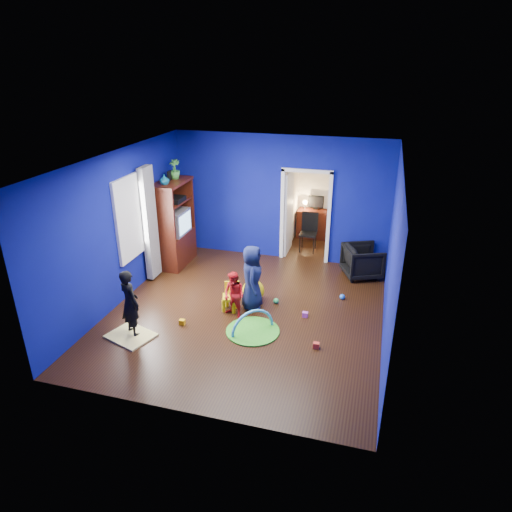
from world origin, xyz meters
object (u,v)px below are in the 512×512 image
(child_black, at_px, (130,303))
(hopper_ball, at_px, (253,291))
(armchair, at_px, (362,261))
(play_mat, at_px, (253,331))
(study_desk, at_px, (314,224))
(toddler_red, at_px, (234,295))
(kid_chair, at_px, (230,298))
(folding_chair, at_px, (308,233))
(crt_tv, at_px, (176,222))
(tv_armoire, at_px, (174,224))
(child_navy, at_px, (252,278))
(vase, at_px, (164,180))

(child_black, bearing_deg, hopper_ball, -103.84)
(armchair, distance_m, play_mat, 3.28)
(study_desk, bearing_deg, toddler_red, -99.88)
(play_mat, bearing_deg, child_black, -162.88)
(child_black, xyz_separation_m, kid_chair, (1.37, 1.23, -0.36))
(hopper_ball, height_order, folding_chair, folding_chair)
(study_desk, bearing_deg, crt_tv, -137.67)
(toddler_red, bearing_deg, folding_chair, 101.30)
(child_black, height_order, toddler_red, child_black)
(tv_armoire, xyz_separation_m, hopper_ball, (2.22, -1.25, -0.76))
(child_navy, relative_size, hopper_ball, 2.89)
(child_navy, xyz_separation_m, crt_tv, (-2.23, 1.50, 0.38))
(child_navy, relative_size, play_mat, 1.35)
(vase, bearing_deg, crt_tv, 82.41)
(kid_chair, relative_size, play_mat, 0.53)
(toddler_red, xyz_separation_m, folding_chair, (0.77, 3.48, 0.01))
(tv_armoire, xyz_separation_m, crt_tv, (0.04, 0.00, 0.04))
(hopper_ball, relative_size, folding_chair, 0.48)
(toddler_red, xyz_separation_m, tv_armoire, (-2.05, 1.91, 0.53))
(child_black, relative_size, kid_chair, 2.43)
(child_black, relative_size, vase, 5.64)
(armchair, distance_m, child_navy, 2.78)
(crt_tv, height_order, kid_chair, crt_tv)
(toddler_red, distance_m, vase, 3.07)
(child_black, bearing_deg, study_desk, -81.51)
(child_navy, distance_m, hopper_ball, 0.49)
(child_navy, xyz_separation_m, study_desk, (0.55, 4.03, -0.26))
(armchair, relative_size, crt_tv, 1.11)
(child_black, xyz_separation_m, play_mat, (1.99, 0.61, -0.60))
(armchair, height_order, vase, vase)
(toddler_red, relative_size, crt_tv, 1.27)
(vase, height_order, hopper_ball, vase)
(armchair, height_order, play_mat, armchair)
(toddler_red, distance_m, tv_armoire, 2.85)
(play_mat, bearing_deg, vase, 141.23)
(kid_chair, bearing_deg, hopper_ball, 36.63)
(child_navy, relative_size, crt_tv, 1.82)
(toddler_red, bearing_deg, crt_tv, 160.25)
(armchair, bearing_deg, play_mat, 125.37)
(folding_chair, bearing_deg, toddler_red, -102.52)
(hopper_ball, xyz_separation_m, kid_chair, (-0.32, -0.46, 0.03))
(child_navy, bearing_deg, child_black, 114.29)
(toddler_red, xyz_separation_m, study_desk, (0.77, 4.44, -0.07))
(hopper_ball, bearing_deg, child_navy, -78.69)
(child_black, height_order, vase, vase)
(hopper_ball, distance_m, folding_chair, 2.89)
(hopper_ball, distance_m, play_mat, 1.13)
(toddler_red, bearing_deg, play_mat, -17.38)
(study_desk, bearing_deg, vase, -134.88)
(kid_chair, relative_size, study_desk, 0.57)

